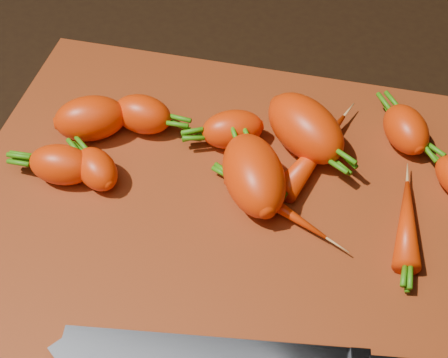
# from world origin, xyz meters

# --- Properties ---
(ground) EXTENTS (2.00, 2.00, 0.01)m
(ground) POSITION_xyz_m (0.00, 0.00, -0.01)
(ground) COLOR black
(cutting_board) EXTENTS (0.50, 0.40, 0.01)m
(cutting_board) POSITION_xyz_m (0.00, 0.00, 0.01)
(cutting_board) COLOR maroon
(cutting_board) RESTS_ON ground
(carrot_0) EXTENTS (0.09, 0.07, 0.05)m
(carrot_0) POSITION_xyz_m (-0.15, 0.05, 0.04)
(carrot_0) COLOR #E83709
(carrot_0) RESTS_ON cutting_board
(carrot_1) EXTENTS (0.06, 0.06, 0.04)m
(carrot_1) POSITION_xyz_m (-0.12, -0.01, 0.03)
(carrot_1) COLOR #E83709
(carrot_1) RESTS_ON cutting_board
(carrot_2) EXTENTS (0.11, 0.11, 0.06)m
(carrot_2) POSITION_xyz_m (0.07, 0.09, 0.04)
(carrot_2) COLOR #E83709
(carrot_2) RESTS_ON cutting_board
(carrot_3) EXTENTS (0.09, 0.11, 0.06)m
(carrot_3) POSITION_xyz_m (0.03, 0.01, 0.04)
(carrot_3) COLOR #E83709
(carrot_3) RESTS_ON cutting_board
(carrot_4) EXTENTS (0.07, 0.06, 0.04)m
(carrot_4) POSITION_xyz_m (-0.01, 0.07, 0.03)
(carrot_4) COLOR #E83709
(carrot_4) RESTS_ON cutting_board
(carrot_5) EXTENTS (0.07, 0.05, 0.04)m
(carrot_5) POSITION_xyz_m (-0.10, 0.07, 0.03)
(carrot_5) COLOR #E83709
(carrot_5) RESTS_ON cutting_board
(carrot_7) EXTENTS (0.07, 0.13, 0.03)m
(carrot_7) POSITION_xyz_m (0.08, 0.07, 0.03)
(carrot_7) COLOR #E83709
(carrot_7) RESTS_ON cutting_board
(carrot_8) EXTENTS (0.11, 0.07, 0.02)m
(carrot_8) POSITION_xyz_m (0.05, -0.00, 0.02)
(carrot_8) COLOR #E83709
(carrot_8) RESTS_ON cutting_board
(carrot_9) EXTENTS (0.03, 0.10, 0.03)m
(carrot_9) POSITION_xyz_m (0.17, 0.00, 0.02)
(carrot_9) COLOR #E83709
(carrot_9) RESTS_ON cutting_board
(carrot_10) EXTENTS (0.07, 0.07, 0.04)m
(carrot_10) POSITION_xyz_m (0.17, 0.11, 0.03)
(carrot_10) COLOR #E83709
(carrot_10) RESTS_ON cutting_board
(carrot_11) EXTENTS (0.06, 0.04, 0.04)m
(carrot_11) POSITION_xyz_m (-0.16, -0.01, 0.03)
(carrot_11) COLOR #E83709
(carrot_11) RESTS_ON cutting_board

